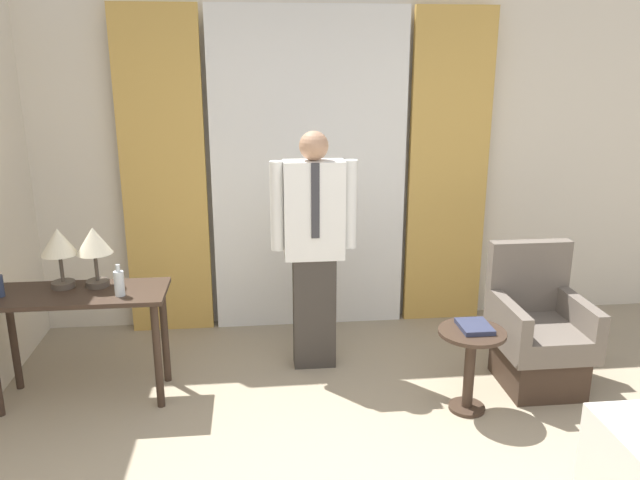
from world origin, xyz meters
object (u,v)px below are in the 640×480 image
(table_lamp_right, at_px, (94,245))
(book, at_px, (475,326))
(armchair, at_px, (537,336))
(side_table, at_px, (470,356))
(bottle_by_lamp, at_px, (119,283))
(person, at_px, (314,243))
(table_lamp_left, at_px, (59,246))
(desk, at_px, (79,311))

(table_lamp_right, height_order, book, table_lamp_right)
(armchair, bearing_deg, side_table, -153.01)
(bottle_by_lamp, relative_size, side_table, 0.37)
(person, height_order, armchair, person)
(table_lamp_left, relative_size, bottle_by_lamp, 1.94)
(desk, distance_m, table_lamp_left, 0.44)
(table_lamp_left, height_order, side_table, table_lamp_left)
(table_lamp_right, bearing_deg, table_lamp_left, 180.00)
(table_lamp_right, height_order, side_table, table_lamp_right)
(person, relative_size, armchair, 1.79)
(bottle_by_lamp, bearing_deg, desk, 162.10)
(armchair, bearing_deg, table_lamp_left, 175.99)
(table_lamp_left, bearing_deg, desk, -41.96)
(table_lamp_left, relative_size, armchair, 0.41)
(person, distance_m, armchair, 1.67)
(armchair, bearing_deg, book, -154.17)
(table_lamp_left, xyz_separation_m, book, (2.60, -0.49, -0.47))
(table_lamp_left, bearing_deg, bottle_by_lamp, -25.70)
(desk, xyz_separation_m, table_lamp_right, (0.11, 0.10, 0.42))
(side_table, bearing_deg, armchair, 26.99)
(desk, height_order, book, desk)
(table_lamp_right, xyz_separation_m, book, (2.38, -0.49, -0.47))
(book, bearing_deg, bottle_by_lamp, 172.26)
(desk, bearing_deg, bottle_by_lamp, -17.90)
(desk, xyz_separation_m, table_lamp_left, (-0.11, 0.10, 0.42))
(table_lamp_right, distance_m, book, 2.48)
(desk, distance_m, table_lamp_right, 0.44)
(armchair, height_order, book, armchair)
(table_lamp_right, distance_m, bottle_by_lamp, 0.33)
(person, bearing_deg, table_lamp_left, -172.74)
(bottle_by_lamp, xyz_separation_m, person, (1.26, 0.40, 0.11))
(table_lamp_left, distance_m, book, 2.69)
(bottle_by_lamp, bearing_deg, person, 17.66)
(desk, distance_m, side_table, 2.52)
(desk, bearing_deg, person, 11.29)
(person, bearing_deg, bottle_by_lamp, -162.34)
(desk, bearing_deg, table_lamp_right, 41.96)
(person, distance_m, book, 1.23)
(side_table, xyz_separation_m, book, (0.02, 0.03, 0.19))
(bottle_by_lamp, relative_size, book, 0.87)
(bottle_by_lamp, xyz_separation_m, armchair, (2.76, -0.03, -0.49))
(table_lamp_left, relative_size, table_lamp_right, 1.00)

